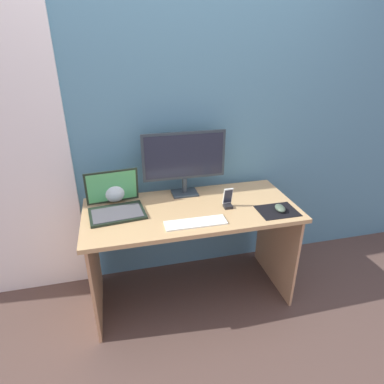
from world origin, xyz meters
name	(u,v)px	position (x,y,z in m)	size (l,w,h in m)	color
ground_plane	(191,293)	(0.00, 0.00, 0.00)	(8.00, 8.00, 0.00)	#4D3932
wall_back	(178,115)	(0.00, 0.39, 1.25)	(6.00, 0.04, 2.50)	teal
door_left	(4,163)	(-1.15, 0.36, 1.01)	(0.82, 0.02, 2.02)	white
desk	(191,228)	(0.00, 0.00, 0.57)	(1.39, 0.64, 0.72)	tan
monitor	(184,159)	(0.01, 0.22, 0.98)	(0.58, 0.14, 0.45)	#2A363D
laptop	(115,204)	(-0.48, 0.08, 0.77)	(0.37, 0.32, 0.25)	black
fishbowl	(114,189)	(-0.48, 0.24, 0.81)	(0.18, 0.18, 0.18)	silver
keyboard_external	(196,223)	(-0.02, -0.20, 0.73)	(0.38, 0.11, 0.01)	white
mousepad	(277,211)	(0.53, -0.17, 0.72)	(0.25, 0.20, 0.00)	black
mouse	(280,208)	(0.55, -0.17, 0.74)	(0.06, 0.10, 0.04)	#465845
phone_in_dock	(228,201)	(0.24, -0.04, 0.77)	(0.06, 0.06, 0.14)	black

